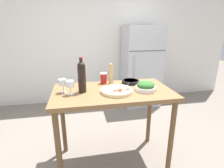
# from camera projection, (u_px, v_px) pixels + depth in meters

# --- Properties ---
(ground_plane) EXTENTS (14.00, 14.00, 0.00)m
(ground_plane) POSITION_uv_depth(u_px,v_px,m) (113.00, 160.00, 2.21)
(ground_plane) COLOR slate
(wall_back) EXTENTS (6.40, 0.06, 2.60)m
(wall_back) POSITION_uv_depth(u_px,v_px,m) (94.00, 43.00, 3.75)
(wall_back) COLOR silver
(wall_back) RESTS_ON ground_plane
(refrigerator) EXTENTS (0.73, 0.71, 1.65)m
(refrigerator) POSITION_uv_depth(u_px,v_px,m) (141.00, 66.00, 3.70)
(refrigerator) COLOR #B7BCC1
(refrigerator) RESTS_ON ground_plane
(prep_counter) EXTENTS (1.30, 0.72, 0.94)m
(prep_counter) POSITION_uv_depth(u_px,v_px,m) (113.00, 100.00, 1.96)
(prep_counter) COLOR brown
(prep_counter) RESTS_ON ground_plane
(wine_bottle) EXTENTS (0.08, 0.08, 0.37)m
(wine_bottle) POSITION_uv_depth(u_px,v_px,m) (82.00, 76.00, 1.82)
(wine_bottle) COLOR black
(wine_bottle) RESTS_ON prep_counter
(wine_glass_near) EXTENTS (0.08, 0.08, 0.15)m
(wine_glass_near) POSITION_uv_depth(u_px,v_px,m) (70.00, 85.00, 1.76)
(wine_glass_near) COLOR silver
(wine_glass_near) RESTS_ON prep_counter
(wine_glass_far) EXTENTS (0.08, 0.08, 0.15)m
(wine_glass_far) POSITION_uv_depth(u_px,v_px,m) (63.00, 83.00, 1.82)
(wine_glass_far) COLOR silver
(wine_glass_far) RESTS_ON prep_counter
(pepper_mill) EXTENTS (0.05, 0.05, 0.25)m
(pepper_mill) POSITION_uv_depth(u_px,v_px,m) (111.00, 74.00, 2.11)
(pepper_mill) COLOR tan
(pepper_mill) RESTS_ON prep_counter
(salad_bowl) EXTENTS (0.23, 0.23, 0.11)m
(salad_bowl) POSITION_uv_depth(u_px,v_px,m) (146.00, 86.00, 1.90)
(salad_bowl) COLOR white
(salad_bowl) RESTS_ON prep_counter
(homemade_pizza) EXTENTS (0.34, 0.34, 0.04)m
(homemade_pizza) POSITION_uv_depth(u_px,v_px,m) (117.00, 91.00, 1.85)
(homemade_pizza) COLOR beige
(homemade_pizza) RESTS_ON prep_counter
(salt_canister) EXTENTS (0.08, 0.08, 0.13)m
(salt_canister) POSITION_uv_depth(u_px,v_px,m) (104.00, 78.00, 2.14)
(salt_canister) COLOR #B2231E
(salt_canister) RESTS_ON prep_counter
(cast_iron_skillet) EXTENTS (0.23, 0.32, 0.04)m
(cast_iron_skillet) POSITION_uv_depth(u_px,v_px,m) (131.00, 82.00, 2.16)
(cast_iron_skillet) COLOR black
(cast_iron_skillet) RESTS_ON prep_counter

